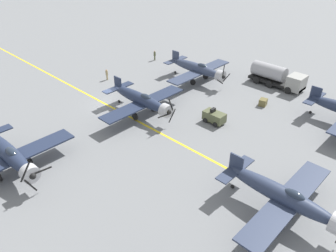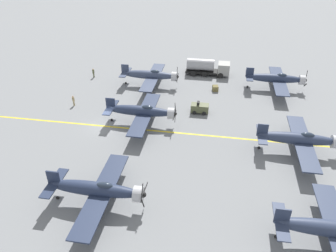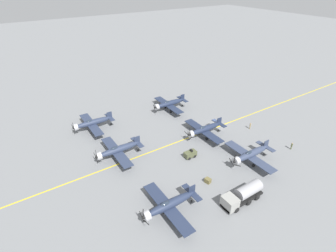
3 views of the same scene
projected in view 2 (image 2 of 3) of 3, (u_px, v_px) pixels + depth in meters
ground_plane at (104, 126)px, 45.62m from camera, size 400.00×400.00×0.00m
taxiway_stripe at (104, 126)px, 45.62m from camera, size 0.30×160.00×0.01m
airplane_far_center at (300, 139)px, 39.29m from camera, size 12.00×9.98×3.75m
airplane_far_left at (277, 79)px, 54.55m from camera, size 12.00×9.98×3.79m
airplane_mid_right at (98, 190)px, 31.85m from camera, size 12.00×9.98×3.65m
airplane_mid_center at (142, 111)px, 45.10m from camera, size 12.00×9.98×3.70m
airplane_mid_left at (151, 75)px, 55.81m from camera, size 12.00×9.98×3.80m
airplane_far_right at (336, 230)px, 27.69m from camera, size 12.00×9.98×3.65m
fuel_tanker at (208, 67)px, 60.31m from camera, size 2.67×8.00×2.98m
tow_tractor at (200, 108)px, 48.47m from camera, size 1.57×2.60×1.79m
ground_crew_walking at (93, 73)px, 59.55m from camera, size 0.37×0.37×1.70m
ground_crew_inspecting at (73, 100)px, 50.30m from camera, size 0.36×0.36×1.67m
supply_crate_by_tanker at (215, 88)px, 55.01m from camera, size 1.24×1.10×0.89m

